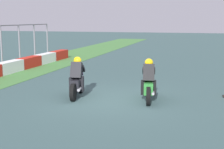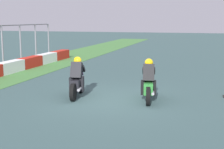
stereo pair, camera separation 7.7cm
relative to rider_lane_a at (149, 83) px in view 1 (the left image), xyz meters
The scene contains 3 objects.
ground_plane 1.49m from the rider_lane_a, 103.15° to the left, with size 120.00×120.00×0.00m, color #385353.
rider_lane_a is the anchor object (origin of this frame).
rider_lane_b 2.69m from the rider_lane_a, 93.72° to the left, with size 2.03×0.61×1.51m.
Camera 1 is at (-10.99, -3.17, 2.90)m, focal length 51.83 mm.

